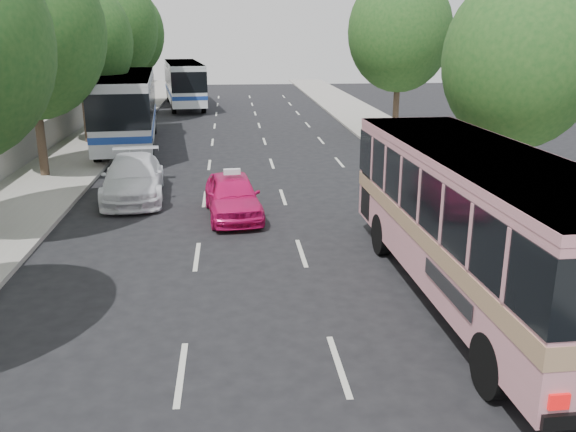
{
  "coord_description": "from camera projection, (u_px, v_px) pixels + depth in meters",
  "views": [
    {
      "loc": [
        -0.89,
        -11.87,
        5.96
      ],
      "look_at": [
        0.46,
        2.35,
        1.6
      ],
      "focal_mm": 38.0,
      "sensor_mm": 36.0,
      "label": 1
    }
  ],
  "objects": [
    {
      "name": "ground",
      "position": [
        277.0,
        319.0,
        13.12
      ],
      "size": [
        120.0,
        120.0,
        0.0
      ],
      "primitive_type": "plane",
      "color": "black",
      "rests_on": "ground"
    },
    {
      "name": "sidewalk_left",
      "position": [
        83.0,
        150.0,
        31.37
      ],
      "size": [
        4.0,
        90.0,
        0.15
      ],
      "primitive_type": "cube",
      "color": "#9E998E",
      "rests_on": "ground"
    },
    {
      "name": "sidewalk_right",
      "position": [
        405.0,
        144.0,
        32.91
      ],
      "size": [
        4.0,
        90.0,
        0.12
      ],
      "primitive_type": "cube",
      "color": "#9E998E",
      "rests_on": "ground"
    },
    {
      "name": "low_wall",
      "position": [
        45.0,
        134.0,
        30.97
      ],
      "size": [
        0.3,
        90.0,
        1.5
      ],
      "primitive_type": "cube",
      "color": "#9E998E",
      "rests_on": "sidewalk_left"
    },
    {
      "name": "tree_left_c",
      "position": [
        29.0,
        26.0,
        23.83
      ],
      "size": [
        6.0,
        6.0,
        9.35
      ],
      "color": "#38281E",
      "rests_on": "ground"
    },
    {
      "name": "tree_left_d",
      "position": [
        80.0,
        37.0,
        31.6
      ],
      "size": [
        5.52,
        5.52,
        8.6
      ],
      "color": "#38281E",
      "rests_on": "ground"
    },
    {
      "name": "tree_left_e",
      "position": [
        109.0,
        23.0,
        38.99
      ],
      "size": [
        6.3,
        6.3,
        9.82
      ],
      "color": "#38281E",
      "rests_on": "ground"
    },
    {
      "name": "tree_left_f",
      "position": [
        126.0,
        30.0,
        46.71
      ],
      "size": [
        5.88,
        5.88,
        9.16
      ],
      "color": "#38281E",
      "rests_on": "ground"
    },
    {
      "name": "tree_right_near",
      "position": [
        524.0,
        55.0,
        19.96
      ],
      "size": [
        5.1,
        5.1,
        7.95
      ],
      "color": "#38281E",
      "rests_on": "ground"
    },
    {
      "name": "tree_right_far",
      "position": [
        402.0,
        27.0,
        34.95
      ],
      "size": [
        6.0,
        6.0,
        9.35
      ],
      "color": "#38281E",
      "rests_on": "ground"
    },
    {
      "name": "pink_bus",
      "position": [
        478.0,
        211.0,
        13.41
      ],
      "size": [
        3.03,
        10.94,
        3.47
      ],
      "rotation": [
        0.0,
        0.0,
        0.02
      ],
      "color": "#CF8590",
      "rests_on": "ground"
    },
    {
      "name": "pink_taxi",
      "position": [
        233.0,
        195.0,
        20.2
      ],
      "size": [
        2.1,
        4.36,
        1.44
      ],
      "primitive_type": "imported",
      "rotation": [
        0.0,
        0.0,
        0.1
      ],
      "color": "#DB1364",
      "rests_on": "ground"
    },
    {
      "name": "white_pickup",
      "position": [
        133.0,
        178.0,
        22.43
      ],
      "size": [
        2.58,
        5.43,
        1.53
      ],
      "primitive_type": "imported",
      "rotation": [
        0.0,
        0.0,
        0.09
      ],
      "color": "white",
      "rests_on": "ground"
    },
    {
      "name": "tour_coach_front",
      "position": [
        127.0,
        103.0,
        32.12
      ],
      "size": [
        3.95,
        12.85,
        3.79
      ],
      "rotation": [
        0.0,
        0.0,
        0.1
      ],
      "color": "silver",
      "rests_on": "ground"
    },
    {
      "name": "tour_coach_rear",
      "position": [
        184.0,
        80.0,
        48.94
      ],
      "size": [
        4.12,
        12.06,
        3.54
      ],
      "rotation": [
        0.0,
        0.0,
        0.13
      ],
      "color": "white",
      "rests_on": "ground"
    },
    {
      "name": "taxi_roof_sign",
      "position": [
        232.0,
        172.0,
        19.97
      ],
      "size": [
        0.57,
        0.23,
        0.18
      ],
      "primitive_type": "cube",
      "rotation": [
        0.0,
        0.0,
        0.1
      ],
      "color": "silver",
      "rests_on": "pink_taxi"
    }
  ]
}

